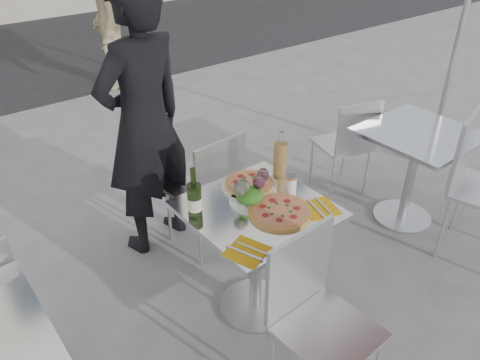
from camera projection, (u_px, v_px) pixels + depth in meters
ground at (255, 307)px, 2.89m from camera, size 80.00×80.00×0.00m
main_table at (257, 238)px, 2.61m from camera, size 0.72×0.72×0.75m
side_table_right at (415, 158)px, 3.40m from camera, size 0.72×0.72×0.75m
chair_far at (211, 185)px, 3.10m from camera, size 0.44×0.45×0.90m
chair_near at (314, 307)px, 2.18m from camera, size 0.43×0.44×0.91m
side_chair_rfar at (349, 140)px, 3.72m from camera, size 0.48×0.48×0.85m
side_chair_rnear at (478, 176)px, 3.06m from camera, size 0.57×0.58×1.02m
woman_diner at (144, 124)px, 2.99m from camera, size 0.75×0.58×1.85m
pedestrian_b at (102, 16)px, 5.67m from camera, size 0.98×1.30×1.79m
pizza_near at (280, 211)px, 2.45m from camera, size 0.33×0.33×0.02m
pizza_far at (250, 184)px, 2.67m from camera, size 0.32×0.32×0.03m
salad_plate at (249, 197)px, 2.52m from camera, size 0.22×0.22×0.09m
wine_bottle at (195, 199)px, 2.36m from camera, size 0.07×0.08×0.29m
carafe at (280, 159)px, 2.71m from camera, size 0.08×0.08×0.29m
sugar_shaker at (291, 184)px, 2.60m from camera, size 0.06×0.06×0.11m
wineglass_white_a at (243, 187)px, 2.47m from camera, size 0.07×0.07×0.16m
wineglass_white_b at (240, 189)px, 2.45m from camera, size 0.07×0.07×0.16m
wineglass_red_a at (259, 183)px, 2.50m from camera, size 0.07×0.07×0.16m
wineglass_red_b at (263, 176)px, 2.56m from camera, size 0.07×0.07×0.16m
napkin_left at (247, 251)px, 2.19m from camera, size 0.23×0.23×0.01m
napkin_right at (319, 208)px, 2.49m from camera, size 0.22×0.22×0.01m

